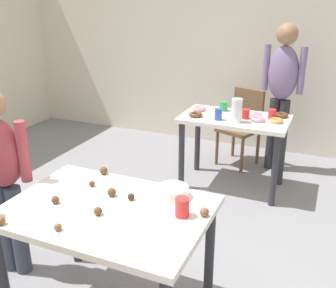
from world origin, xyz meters
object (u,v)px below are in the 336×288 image
(dining_table_far, at_px, (234,129))
(mixing_bowl, at_px, (173,192))
(person_girl_near, at_px, (2,171))
(pitcher_far, at_px, (237,111))
(dining_table_near, at_px, (108,223))
(person_adult_far, at_px, (282,85))
(chair_far_table, at_px, (243,122))

(dining_table_far, height_order, mixing_bowl, mixing_bowl)
(person_girl_near, distance_m, pitcher_far, 2.10)
(dining_table_near, relative_size, person_adult_far, 0.71)
(person_girl_near, bearing_deg, mixing_bowl, 8.98)
(dining_table_near, distance_m, pitcher_far, 1.88)
(dining_table_near, distance_m, person_girl_near, 0.87)
(dining_table_far, bearing_deg, dining_table_near, -96.38)
(dining_table_near, relative_size, pitcher_far, 5.09)
(chair_far_table, bearing_deg, dining_table_far, -84.90)
(dining_table_far, distance_m, person_girl_near, 2.21)
(dining_table_far, xyz_separation_m, person_adult_far, (0.34, 0.62, 0.35))
(pitcher_far, bearing_deg, person_girl_near, -122.54)
(dining_table_near, distance_m, dining_table_far, 2.02)
(chair_far_table, height_order, pitcher_far, pitcher_far)
(person_girl_near, xyz_separation_m, pitcher_far, (1.13, 1.77, 0.08))
(dining_table_near, height_order, mixing_bowl, mixing_bowl)
(person_girl_near, height_order, person_adult_far, person_adult_far)
(chair_far_table, bearing_deg, dining_table_near, -93.56)
(dining_table_far, relative_size, pitcher_far, 4.63)
(mixing_bowl, bearing_deg, chair_far_table, 93.06)
(dining_table_far, bearing_deg, chair_far_table, 95.10)
(chair_far_table, bearing_deg, mixing_bowl, -86.94)
(person_adult_far, xyz_separation_m, pitcher_far, (-0.29, -0.78, -0.11))
(dining_table_near, height_order, pitcher_far, pitcher_far)
(pitcher_far, bearing_deg, mixing_bowl, -89.32)
(dining_table_near, distance_m, person_adult_far, 2.71)
(dining_table_far, bearing_deg, person_girl_near, -119.29)
(dining_table_far, xyz_separation_m, person_girl_near, (-1.08, -1.92, 0.16))
(dining_table_far, xyz_separation_m, pitcher_far, (0.05, -0.15, 0.24))
(person_girl_near, bearing_deg, dining_table_far, 60.71)
(mixing_bowl, bearing_deg, dining_table_far, 92.29)
(person_adult_far, distance_m, pitcher_far, 0.84)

